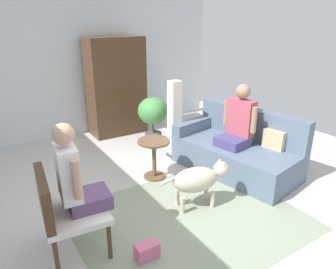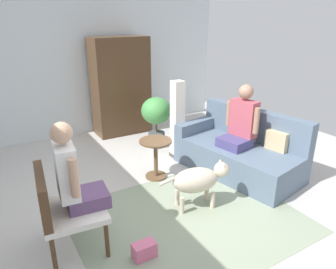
{
  "view_description": "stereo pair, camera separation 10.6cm",
  "coord_description": "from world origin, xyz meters",
  "px_view_note": "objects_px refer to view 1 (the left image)",
  "views": [
    {
      "loc": [
        -1.86,
        -2.62,
        2.25
      ],
      "look_at": [
        -0.04,
        0.22,
        0.96
      ],
      "focal_mm": 33.31,
      "sensor_mm": 36.0,
      "label": 1
    },
    {
      "loc": [
        -1.77,
        -2.68,
        2.25
      ],
      "look_at": [
        -0.04,
        0.22,
        0.96
      ],
      "focal_mm": 33.31,
      "sensor_mm": 36.0,
      "label": 2
    }
  ],
  "objects_px": {
    "armchair": "(62,206)",
    "potted_plant": "(153,115)",
    "person_on_armchair": "(74,176)",
    "column_lamp": "(175,121)",
    "round_end_table": "(154,155)",
    "couch": "(237,150)",
    "handbag": "(147,251)",
    "dog": "(198,179)",
    "person_on_couch": "(239,122)",
    "armoire_cabinet": "(116,87)"
  },
  "relations": [
    {
      "from": "armchair",
      "to": "potted_plant",
      "type": "relative_size",
      "value": 0.97
    },
    {
      "from": "person_on_armchair",
      "to": "column_lamp",
      "type": "xyz_separation_m",
      "value": [
        2.05,
        1.35,
        -0.18
      ]
    },
    {
      "from": "person_on_armchair",
      "to": "round_end_table",
      "type": "xyz_separation_m",
      "value": [
        1.39,
        0.89,
        -0.47
      ]
    },
    {
      "from": "couch",
      "to": "handbag",
      "type": "xyz_separation_m",
      "value": [
        -2.11,
        -0.95,
        -0.23
      ]
    },
    {
      "from": "dog",
      "to": "person_on_couch",
      "type": "bearing_deg",
      "value": 22.83
    },
    {
      "from": "armoire_cabinet",
      "to": "handbag",
      "type": "bearing_deg",
      "value": -109.88
    },
    {
      "from": "person_on_couch",
      "to": "column_lamp",
      "type": "height_order",
      "value": "person_on_couch"
    },
    {
      "from": "handbag",
      "to": "column_lamp",
      "type": "bearing_deg",
      "value": 49.9
    },
    {
      "from": "person_on_couch",
      "to": "potted_plant",
      "type": "height_order",
      "value": "person_on_couch"
    },
    {
      "from": "armchair",
      "to": "column_lamp",
      "type": "relative_size",
      "value": 0.69
    },
    {
      "from": "armoire_cabinet",
      "to": "person_on_armchair",
      "type": "bearing_deg",
      "value": -120.41
    },
    {
      "from": "person_on_couch",
      "to": "armoire_cabinet",
      "type": "relative_size",
      "value": 0.48
    },
    {
      "from": "round_end_table",
      "to": "dog",
      "type": "bearing_deg",
      "value": -85.0
    },
    {
      "from": "handbag",
      "to": "dog",
      "type": "bearing_deg",
      "value": 25.02
    },
    {
      "from": "handbag",
      "to": "potted_plant",
      "type": "bearing_deg",
      "value": 58.64
    },
    {
      "from": "person_on_couch",
      "to": "round_end_table",
      "type": "xyz_separation_m",
      "value": [
        -1.17,
        0.48,
        -0.44
      ]
    },
    {
      "from": "couch",
      "to": "dog",
      "type": "xyz_separation_m",
      "value": [
        -1.13,
        -0.49,
        0.06
      ]
    },
    {
      "from": "person_on_armchair",
      "to": "handbag",
      "type": "relative_size",
      "value": 3.91
    },
    {
      "from": "round_end_table",
      "to": "handbag",
      "type": "relative_size",
      "value": 2.57
    },
    {
      "from": "armchair",
      "to": "person_on_armchair",
      "type": "distance_m",
      "value": 0.33
    },
    {
      "from": "armchair",
      "to": "person_on_couch",
      "type": "relative_size",
      "value": 0.99
    },
    {
      "from": "dog",
      "to": "armoire_cabinet",
      "type": "relative_size",
      "value": 0.46
    },
    {
      "from": "potted_plant",
      "to": "handbag",
      "type": "xyz_separation_m",
      "value": [
        -1.48,
        -2.43,
        -0.51
      ]
    },
    {
      "from": "person_on_armchair",
      "to": "handbag",
      "type": "xyz_separation_m",
      "value": [
        0.49,
        -0.5,
        -0.75
      ]
    },
    {
      "from": "couch",
      "to": "round_end_table",
      "type": "distance_m",
      "value": 1.29
    },
    {
      "from": "column_lamp",
      "to": "handbag",
      "type": "distance_m",
      "value": 2.48
    },
    {
      "from": "potted_plant",
      "to": "handbag",
      "type": "bearing_deg",
      "value": -121.36
    },
    {
      "from": "dog",
      "to": "potted_plant",
      "type": "distance_m",
      "value": 2.05
    },
    {
      "from": "potted_plant",
      "to": "handbag",
      "type": "relative_size",
      "value": 4.01
    },
    {
      "from": "round_end_table",
      "to": "potted_plant",
      "type": "height_order",
      "value": "potted_plant"
    },
    {
      "from": "dog",
      "to": "armoire_cabinet",
      "type": "distance_m",
      "value": 3.09
    },
    {
      "from": "person_on_couch",
      "to": "armoire_cabinet",
      "type": "distance_m",
      "value": 2.69
    },
    {
      "from": "person_on_couch",
      "to": "person_on_armchair",
      "type": "bearing_deg",
      "value": -170.8
    },
    {
      "from": "potted_plant",
      "to": "column_lamp",
      "type": "distance_m",
      "value": 0.59
    },
    {
      "from": "round_end_table",
      "to": "potted_plant",
      "type": "xyz_separation_m",
      "value": [
        0.58,
        1.04,
        0.23
      ]
    },
    {
      "from": "dog",
      "to": "handbag",
      "type": "xyz_separation_m",
      "value": [
        -0.98,
        -0.46,
        -0.29
      ]
    },
    {
      "from": "person_on_couch",
      "to": "dog",
      "type": "xyz_separation_m",
      "value": [
        -1.08,
        -0.46,
        -0.42
      ]
    },
    {
      "from": "dog",
      "to": "potted_plant",
      "type": "relative_size",
      "value": 0.95
    },
    {
      "from": "person_on_couch",
      "to": "column_lamp",
      "type": "xyz_separation_m",
      "value": [
        -0.5,
        0.94,
        -0.16
      ]
    },
    {
      "from": "couch",
      "to": "potted_plant",
      "type": "height_order",
      "value": "couch"
    },
    {
      "from": "armchair",
      "to": "armoire_cabinet",
      "type": "relative_size",
      "value": 0.47
    },
    {
      "from": "couch",
      "to": "potted_plant",
      "type": "relative_size",
      "value": 2.16
    },
    {
      "from": "dog",
      "to": "column_lamp",
      "type": "relative_size",
      "value": 0.67
    },
    {
      "from": "person_on_armchair",
      "to": "handbag",
      "type": "bearing_deg",
      "value": -45.55
    },
    {
      "from": "round_end_table",
      "to": "dog",
      "type": "distance_m",
      "value": 0.94
    },
    {
      "from": "person_on_couch",
      "to": "column_lamp",
      "type": "relative_size",
      "value": 0.7
    },
    {
      "from": "person_on_couch",
      "to": "handbag",
      "type": "height_order",
      "value": "person_on_couch"
    },
    {
      "from": "dog",
      "to": "potted_plant",
      "type": "xyz_separation_m",
      "value": [
        0.5,
        1.97,
        0.22
      ]
    },
    {
      "from": "armchair",
      "to": "column_lamp",
      "type": "bearing_deg",
      "value": 31.28
    },
    {
      "from": "armchair",
      "to": "person_on_couch",
      "type": "distance_m",
      "value": 2.74
    }
  ]
}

